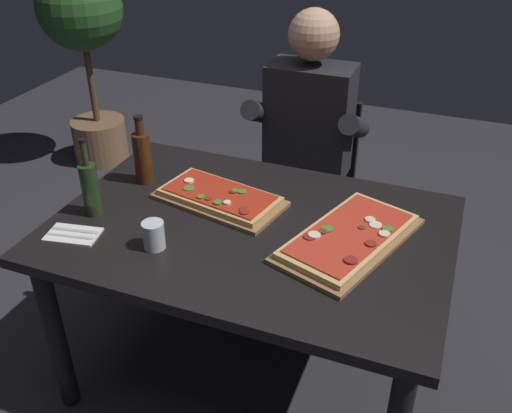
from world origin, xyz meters
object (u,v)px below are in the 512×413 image
(pizza_rectangular_front, at_px, (219,197))
(potted_plant_corner, at_px, (84,38))
(seated_diner, at_px, (306,142))
(diner_chair, at_px, (310,179))
(oil_bottle_amber, at_px, (90,188))
(dining_table, at_px, (251,247))
(wine_bottle_dark, at_px, (143,156))
(pizza_rectangular_left, at_px, (349,237))
(tumbler_near_camera, at_px, (154,237))

(pizza_rectangular_front, height_order, potted_plant_corner, potted_plant_corner)
(pizza_rectangular_front, bearing_deg, seated_diner, 76.54)
(seated_diner, bearing_deg, diner_chair, 90.00)
(oil_bottle_amber, bearing_deg, seated_diner, 57.85)
(dining_table, relative_size, seated_diner, 1.05)
(wine_bottle_dark, xyz_separation_m, oil_bottle_amber, (-0.05, -0.28, -0.00))
(diner_chair, distance_m, seated_diner, 0.28)
(wine_bottle_dark, distance_m, diner_chair, 0.94)
(dining_table, relative_size, pizza_rectangular_front, 2.68)
(potted_plant_corner, bearing_deg, wine_bottle_dark, -47.24)
(pizza_rectangular_front, xyz_separation_m, seated_diner, (0.15, 0.63, -0.02))
(pizza_rectangular_front, distance_m, potted_plant_corner, 2.08)
(dining_table, bearing_deg, potted_plant_corner, 139.82)
(dining_table, distance_m, pizza_rectangular_left, 0.37)
(diner_chair, relative_size, seated_diner, 0.65)
(diner_chair, bearing_deg, oil_bottle_amber, -118.91)
(pizza_rectangular_left, bearing_deg, dining_table, -176.25)
(pizza_rectangular_front, bearing_deg, potted_plant_corner, 139.05)
(pizza_rectangular_left, height_order, seated_diner, seated_diner)
(oil_bottle_amber, distance_m, diner_chair, 1.19)
(tumbler_near_camera, bearing_deg, wine_bottle_dark, 124.52)
(pizza_rectangular_left, height_order, oil_bottle_amber, oil_bottle_amber)
(diner_chair, bearing_deg, wine_bottle_dark, -125.11)
(pizza_rectangular_front, distance_m, wine_bottle_dark, 0.36)
(wine_bottle_dark, relative_size, tumbler_near_camera, 2.91)
(oil_bottle_amber, bearing_deg, tumbler_near_camera, -18.77)
(pizza_rectangular_left, relative_size, diner_chair, 0.71)
(tumbler_near_camera, height_order, potted_plant_corner, potted_plant_corner)
(pizza_rectangular_front, distance_m, tumbler_near_camera, 0.36)
(pizza_rectangular_front, relative_size, pizza_rectangular_left, 0.85)
(pizza_rectangular_front, height_order, wine_bottle_dark, wine_bottle_dark)
(tumbler_near_camera, xyz_separation_m, seated_diner, (0.23, 0.98, -0.04))
(wine_bottle_dark, bearing_deg, pizza_rectangular_left, -8.20)
(pizza_rectangular_front, bearing_deg, pizza_rectangular_left, -9.31)
(seated_diner, relative_size, potted_plant_corner, 1.00)
(seated_diner, distance_m, potted_plant_corner, 1.88)
(oil_bottle_amber, bearing_deg, pizza_rectangular_front, 31.33)
(tumbler_near_camera, bearing_deg, potted_plant_corner, 131.06)
(pizza_rectangular_front, distance_m, pizza_rectangular_left, 0.53)
(potted_plant_corner, bearing_deg, tumbler_near_camera, -48.94)
(pizza_rectangular_front, height_order, pizza_rectangular_left, same)
(tumbler_near_camera, height_order, diner_chair, diner_chair)
(diner_chair, bearing_deg, dining_table, -88.60)
(dining_table, xyz_separation_m, pizza_rectangular_left, (0.35, 0.02, 0.12))
(diner_chair, xyz_separation_m, seated_diner, (0.00, -0.12, 0.26))
(dining_table, bearing_deg, wine_bottle_dark, 164.08)
(seated_diner, xyz_separation_m, potted_plant_corner, (-1.72, 0.74, 0.13))
(dining_table, relative_size, wine_bottle_dark, 4.98)
(oil_bottle_amber, height_order, potted_plant_corner, potted_plant_corner)
(pizza_rectangular_front, height_order, seated_diner, seated_diner)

